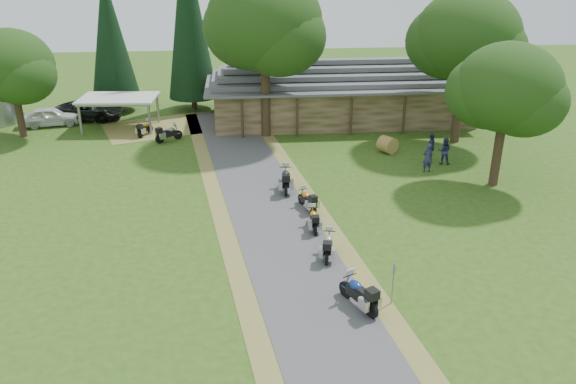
{
  "coord_description": "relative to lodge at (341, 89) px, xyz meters",
  "views": [
    {
      "loc": [
        -2.4,
        -20.03,
        12.61
      ],
      "look_at": [
        0.01,
        5.48,
        1.6
      ],
      "focal_mm": 35.0,
      "sensor_mm": 36.0,
      "label": 1
    }
  ],
  "objects": [
    {
      "name": "motorcycle_row_b",
      "position": [
        -4.55,
        -22.27,
        -1.83
      ],
      "size": [
        0.99,
        1.89,
        1.23
      ],
      "primitive_type": null,
      "rotation": [
        0.0,
        0.0,
        1.34
      ],
      "color": "#96999D",
      "rests_on": "ground"
    },
    {
      "name": "person_a",
      "position": [
        3.23,
        -12.41,
        -1.36
      ],
      "size": [
        0.69,
        0.56,
        2.17
      ],
      "primitive_type": "imported",
      "rotation": [
        0.0,
        0.0,
        3.34
      ],
      "color": "navy",
      "rests_on": "ground"
    },
    {
      "name": "motorcycle_row_c",
      "position": [
        -4.82,
        -19.51,
        -1.88
      ],
      "size": [
        0.57,
        1.68,
        1.14
      ],
      "primitive_type": null,
      "rotation": [
        0.0,
        0.0,
        1.55
      ],
      "color": "#CE8D00",
      "rests_on": "ground"
    },
    {
      "name": "oak_driveway",
      "position": [
        6.46,
        -14.82,
        2.2
      ],
      "size": [
        5.8,
        5.8,
        9.31
      ],
      "primitive_type": null,
      "color": "#16340F",
      "rests_on": "ground"
    },
    {
      "name": "motorcycle_carport_b",
      "position": [
        -13.31,
        -4.73,
        -1.8
      ],
      "size": [
        1.89,
        1.61,
        1.29
      ],
      "primitive_type": null,
      "rotation": [
        0.0,
        0.0,
        0.63
      ],
      "color": "gray",
      "rests_on": "ground"
    },
    {
      "name": "motorcycle_row_a",
      "position": [
        -4.02,
        -26.24,
        -1.77
      ],
      "size": [
        1.46,
        2.08,
        1.36
      ],
      "primitive_type": null,
      "rotation": [
        0.0,
        0.0,
        2.03
      ],
      "color": "navy",
      "rests_on": "ground"
    },
    {
      "name": "ground",
      "position": [
        -6.0,
        -24.0,
        -2.45
      ],
      "size": [
        120.0,
        120.0,
        0.0
      ],
      "primitive_type": "plane",
      "color": "#304C15",
      "rests_on": "ground"
    },
    {
      "name": "motorcycle_row_d",
      "position": [
        -4.85,
        -17.19,
        -1.87
      ],
      "size": [
        1.11,
        1.79,
        1.17
      ],
      "primitive_type": null,
      "rotation": [
        0.0,
        0.0,
        1.92
      ],
      "color": "orange",
      "rests_on": "ground"
    },
    {
      "name": "motorcycle_carport_a",
      "position": [
        -15.21,
        -3.13,
        -1.87
      ],
      "size": [
        1.19,
        1.76,
        1.15
      ],
      "primitive_type": null,
      "rotation": [
        0.0,
        0.0,
        1.15
      ],
      "color": "gold",
      "rests_on": "ground"
    },
    {
      "name": "car_white_sedan",
      "position": [
        -22.9,
        0.13,
        -1.52
      ],
      "size": [
        3.43,
        5.92,
        1.85
      ],
      "primitive_type": "imported",
      "rotation": [
        0.0,
        0.0,
        1.78
      ],
      "color": "silver",
      "rests_on": "ground"
    },
    {
      "name": "person_b",
      "position": [
        4.75,
        -11.15,
        -1.42
      ],
      "size": [
        0.69,
        0.59,
        2.06
      ],
      "primitive_type": "imported",
      "rotation": [
        0.0,
        0.0,
        2.8
      ],
      "color": "navy",
      "rests_on": "ground"
    },
    {
      "name": "hay_bale",
      "position": [
        1.73,
        -8.62,
        -1.89
      ],
      "size": [
        1.48,
        1.45,
        1.11
      ],
      "primitive_type": "cylinder",
      "rotation": [
        1.57,
        0.0,
        0.54
      ],
      "color": "olive",
      "rests_on": "ground"
    },
    {
      "name": "lodge",
      "position": [
        0.0,
        0.0,
        0.0
      ],
      "size": [
        21.4,
        9.4,
        4.9
      ],
      "primitive_type": null,
      "color": "brown",
      "rests_on": "ground"
    },
    {
      "name": "carport",
      "position": [
        -17.28,
        -1.13,
        -1.22
      ],
      "size": [
        5.94,
        4.18,
        2.46
      ],
      "primitive_type": null,
      "rotation": [
        0.0,
        0.0,
        -0.07
      ],
      "color": "beige",
      "rests_on": "ground"
    },
    {
      "name": "motorcycle_row_e",
      "position": [
        -5.75,
        -14.54,
        -1.72
      ],
      "size": [
        0.85,
        2.18,
        1.46
      ],
      "primitive_type": null,
      "rotation": [
        0.0,
        0.0,
        1.5
      ],
      "color": "black",
      "rests_on": "ground"
    },
    {
      "name": "cedar_near",
      "position": [
        -12.0,
        4.17,
        4.87
      ],
      "size": [
        4.16,
        4.16,
        14.64
      ],
      "primitive_type": "cone",
      "color": "black",
      "rests_on": "ground"
    },
    {
      "name": "person_c",
      "position": [
        4.11,
        -10.47,
        -1.35
      ],
      "size": [
        0.67,
        0.75,
        2.19
      ],
      "primitive_type": "imported",
      "rotation": [
        0.0,
        0.0,
        4.28
      ],
      "color": "navy",
      "rests_on": "ground"
    },
    {
      "name": "cedar_far",
      "position": [
        -18.49,
        4.3,
        3.28
      ],
      "size": [
        4.02,
        4.02,
        11.46
      ],
      "primitive_type": "cone",
      "color": "black",
      "rests_on": "ground"
    },
    {
      "name": "oak_lodge_left",
      "position": [
        -6.25,
        -4.05,
        4.16
      ],
      "size": [
        8.05,
        8.05,
        13.22
      ],
      "primitive_type": null,
      "color": "#16340F",
      "rests_on": "ground"
    },
    {
      "name": "car_dark_suv",
      "position": [
        -20.4,
        1.65,
        -1.31
      ],
      "size": [
        3.38,
        6.24,
        2.27
      ],
      "primitive_type": "imported",
      "rotation": [
        0.0,
        0.0,
        1.42
      ],
      "color": "black",
      "rests_on": "ground"
    },
    {
      "name": "driveway",
      "position": [
        -6.5,
        -20.0,
        -2.45
      ],
      "size": [
        51.95,
        51.95,
        0.0
      ],
      "primitive_type": "plane",
      "rotation": [
        0.0,
        0.0,
        0.14
      ],
      "color": "#424245",
      "rests_on": "ground"
    },
    {
      "name": "sign_post",
      "position": [
        -2.68,
        -26.16,
        -1.54
      ],
      "size": [
        0.33,
        0.05,
        1.81
      ],
      "primitive_type": null,
      "color": "gray",
      "rests_on": "ground"
    },
    {
      "name": "oak_lodge_right",
      "position": [
        7.18,
        -6.72,
        3.55
      ],
      "size": [
        7.1,
        7.1,
        12.0
      ],
      "primitive_type": null,
      "color": "#16340F",
      "rests_on": "ground"
    },
    {
      "name": "oak_silo",
      "position": [
        -24.16,
        -2.57,
        1.76
      ],
      "size": [
        6.03,
        6.03,
        8.42
      ],
      "primitive_type": null,
      "color": "#16340F",
      "rests_on": "ground"
    }
  ]
}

